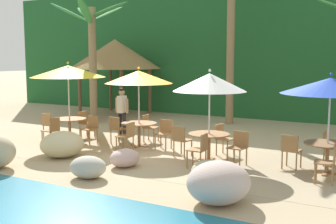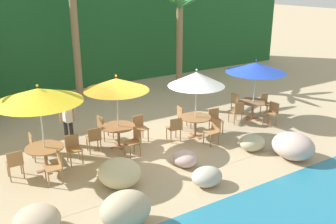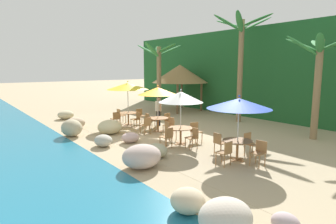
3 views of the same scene
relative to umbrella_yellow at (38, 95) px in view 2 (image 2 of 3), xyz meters
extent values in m
plane|color=tan|center=(3.43, 0.05, -2.29)|extent=(120.00, 120.00, 0.00)
cube|color=tan|center=(3.43, 0.05, -2.29)|extent=(18.00, 5.20, 0.01)
cube|color=#1E5628|center=(3.43, 9.05, 0.71)|extent=(28.00, 2.40, 6.00)
ellipsoid|color=tan|center=(0.78, -3.62, -1.87)|extent=(1.19, 0.97, 0.84)
ellipsoid|color=#B5B1A1|center=(3.43, -3.17, -2.03)|extent=(0.88, 0.75, 0.51)
ellipsoid|color=tan|center=(-0.97, -2.81, -1.99)|extent=(1.02, 1.07, 0.61)
ellipsoid|color=#AFAD89|center=(6.05, -2.19, -2.03)|extent=(0.87, 0.75, 0.52)
ellipsoid|color=#C5A49F|center=(3.57, -1.92, -2.06)|extent=(0.71, 0.83, 0.46)
ellipsoid|color=#C6ADA3|center=(6.71, -3.28, -1.89)|extent=(1.19, 1.36, 0.80)
ellipsoid|color=beige|center=(1.45, -1.90, -1.93)|extent=(1.14, 1.25, 0.72)
cylinder|color=silver|center=(0.00, 0.00, -1.09)|extent=(0.04, 0.04, 2.39)
cone|color=yellow|center=(0.00, 0.00, 0.00)|extent=(2.43, 2.43, 0.38)
sphere|color=yellow|center=(0.00, 0.00, 0.28)|extent=(0.07, 0.07, 0.07)
cube|color=olive|center=(0.00, 0.00, -2.27)|extent=(0.60, 0.12, 0.03)
cube|color=olive|center=(0.00, 0.00, -2.27)|extent=(0.12, 0.60, 0.03)
cylinder|color=olive|center=(0.00, 0.00, -1.92)|extent=(0.09, 0.09, 0.71)
cylinder|color=olive|center=(0.00, 0.00, -1.56)|extent=(1.10, 1.10, 0.03)
cylinder|color=#9E7042|center=(1.02, -0.22, -2.06)|extent=(0.04, 0.04, 0.45)
cylinder|color=#9E7042|center=(0.66, -0.21, -2.06)|extent=(0.04, 0.04, 0.45)
cylinder|color=#9E7042|center=(1.03, 0.14, -2.06)|extent=(0.04, 0.04, 0.45)
cylinder|color=#9E7042|center=(0.68, 0.15, -2.06)|extent=(0.04, 0.04, 0.45)
cube|color=#9E7042|center=(0.85, -0.03, -1.82)|extent=(0.44, 0.44, 0.03)
cube|color=#9E7042|center=(0.86, 0.16, -1.63)|extent=(0.42, 0.05, 0.42)
cylinder|color=#9E7042|center=(0.20, 1.02, -2.06)|extent=(0.04, 0.04, 0.45)
cylinder|color=#9E7042|center=(0.20, 0.67, -2.06)|extent=(0.04, 0.04, 0.45)
cylinder|color=#9E7042|center=(-0.15, 1.03, -2.06)|extent=(0.04, 0.04, 0.45)
cylinder|color=#9E7042|center=(-0.16, 0.68, -2.06)|extent=(0.04, 0.04, 0.45)
cube|color=#9E7042|center=(0.02, 0.85, -1.82)|extent=(0.43, 0.43, 0.03)
cube|color=#9E7042|center=(-0.18, 0.85, -1.63)|extent=(0.05, 0.42, 0.42)
cylinder|color=#9E7042|center=(-1.03, 0.19, -2.06)|extent=(0.04, 0.04, 0.45)
cylinder|color=#9E7042|center=(-0.67, 0.19, -2.06)|extent=(0.04, 0.04, 0.45)
cylinder|color=#9E7042|center=(-1.03, -0.16, -2.06)|extent=(0.04, 0.04, 0.45)
cylinder|color=#9E7042|center=(-0.67, -0.17, -2.06)|extent=(0.04, 0.04, 0.45)
cube|color=#9E7042|center=(-0.85, 0.01, -1.82)|extent=(0.43, 0.43, 0.03)
cube|color=#9E7042|center=(-0.85, -0.19, -1.63)|extent=(0.42, 0.04, 0.42)
cylinder|color=#9E7042|center=(-0.22, -1.02, -2.06)|extent=(0.04, 0.04, 0.45)
cylinder|color=#9E7042|center=(-0.20, -0.66, -2.06)|extent=(0.04, 0.04, 0.45)
cylinder|color=#9E7042|center=(0.14, -1.03, -2.06)|extent=(0.04, 0.04, 0.45)
cylinder|color=#9E7042|center=(0.15, -0.68, -2.06)|extent=(0.04, 0.04, 0.45)
cube|color=#9E7042|center=(-0.03, -0.85, -1.82)|extent=(0.44, 0.44, 0.03)
cube|color=#9E7042|center=(0.17, -0.86, -1.63)|extent=(0.05, 0.42, 0.42)
cylinder|color=silver|center=(2.50, 0.37, -1.16)|extent=(0.04, 0.04, 2.25)
cone|color=orange|center=(2.50, 0.37, -0.14)|extent=(2.08, 2.08, 0.39)
sphere|color=orange|center=(2.50, 0.37, 0.14)|extent=(0.07, 0.07, 0.07)
cube|color=olive|center=(2.50, 0.37, -2.27)|extent=(0.60, 0.12, 0.03)
cube|color=olive|center=(2.50, 0.37, -2.27)|extent=(0.12, 0.60, 0.03)
cylinder|color=olive|center=(2.50, 0.37, -1.92)|extent=(0.09, 0.09, 0.71)
cylinder|color=olive|center=(2.50, 0.37, -1.56)|extent=(1.10, 1.10, 0.03)
cylinder|color=#9E7042|center=(3.53, 0.22, -2.06)|extent=(0.04, 0.04, 0.45)
cylinder|color=#9E7042|center=(3.18, 0.21, -2.06)|extent=(0.04, 0.04, 0.45)
cylinder|color=#9E7042|center=(3.52, 0.58, -2.06)|extent=(0.04, 0.04, 0.45)
cylinder|color=#9E7042|center=(3.16, 0.57, -2.06)|extent=(0.04, 0.04, 0.45)
cube|color=#9E7042|center=(3.35, 0.40, -1.82)|extent=(0.43, 0.43, 0.03)
cube|color=#9E7042|center=(3.34, 0.60, -1.63)|extent=(0.42, 0.05, 0.42)
cylinder|color=#9E7042|center=(2.57, 1.41, -2.06)|extent=(0.04, 0.04, 0.45)
cylinder|color=#9E7042|center=(2.61, 1.06, -2.06)|extent=(0.04, 0.04, 0.45)
cylinder|color=#9E7042|center=(2.21, 1.37, -2.06)|extent=(0.04, 0.04, 0.45)
cylinder|color=#9E7042|center=(2.25, 1.02, -2.06)|extent=(0.04, 0.04, 0.45)
cube|color=#9E7042|center=(2.41, 1.21, -1.82)|extent=(0.46, 0.46, 0.03)
cube|color=#9E7042|center=(2.21, 1.19, -1.63)|extent=(0.08, 0.42, 0.42)
cylinder|color=#9E7042|center=(1.50, 0.66, -2.06)|extent=(0.04, 0.04, 0.45)
cylinder|color=#9E7042|center=(1.85, 0.62, -2.06)|extent=(0.04, 0.04, 0.45)
cylinder|color=#9E7042|center=(1.46, 0.31, -2.06)|extent=(0.04, 0.04, 0.45)
cylinder|color=#9E7042|center=(1.81, 0.27, -2.06)|extent=(0.04, 0.04, 0.45)
cube|color=#9E7042|center=(1.65, 0.46, -1.82)|extent=(0.46, 0.46, 0.03)
cube|color=#9E7042|center=(1.63, 0.27, -1.63)|extent=(0.42, 0.08, 0.42)
cylinder|color=#9E7042|center=(2.39, -0.67, -2.06)|extent=(0.04, 0.04, 0.45)
cylinder|color=#9E7042|center=(2.37, -0.31, -2.06)|extent=(0.04, 0.04, 0.45)
cylinder|color=#9E7042|center=(2.75, -0.64, -2.06)|extent=(0.04, 0.04, 0.45)
cylinder|color=#9E7042|center=(2.72, -0.29, -2.06)|extent=(0.04, 0.04, 0.45)
cube|color=#9E7042|center=(2.56, -0.48, -1.82)|extent=(0.45, 0.45, 0.03)
cube|color=#9E7042|center=(2.76, -0.46, -1.63)|extent=(0.07, 0.42, 0.42)
cylinder|color=silver|center=(5.15, -0.28, -1.19)|extent=(0.04, 0.04, 2.20)
cone|color=white|center=(5.15, -0.28, -0.19)|extent=(1.94, 1.94, 0.47)
sphere|color=white|center=(5.15, -0.28, 0.12)|extent=(0.07, 0.07, 0.07)
cube|color=olive|center=(5.15, -0.28, -2.27)|extent=(0.60, 0.12, 0.03)
cube|color=olive|center=(5.15, -0.28, -2.27)|extent=(0.12, 0.60, 0.03)
cylinder|color=olive|center=(5.15, -0.28, -1.92)|extent=(0.09, 0.09, 0.71)
cylinder|color=olive|center=(5.15, -0.28, -1.56)|extent=(1.10, 1.10, 0.03)
cylinder|color=#9E7042|center=(6.14, -0.60, -2.06)|extent=(0.04, 0.04, 0.45)
cylinder|color=#9E7042|center=(5.79, -0.55, -2.06)|extent=(0.04, 0.04, 0.45)
cylinder|color=#9E7042|center=(6.20, -0.25, -2.06)|extent=(0.04, 0.04, 0.45)
cylinder|color=#9E7042|center=(5.84, -0.20, -2.06)|extent=(0.04, 0.04, 0.45)
cube|color=#9E7042|center=(5.99, -0.40, -1.82)|extent=(0.48, 0.48, 0.03)
cube|color=#9E7042|center=(6.02, -0.20, -1.63)|extent=(0.42, 0.10, 0.42)
cylinder|color=#9E7042|center=(5.48, 0.71, -2.06)|extent=(0.04, 0.04, 0.45)
cylinder|color=#9E7042|center=(5.43, 0.36, -2.06)|extent=(0.04, 0.04, 0.45)
cylinder|color=#9E7042|center=(5.13, 0.76, -2.06)|extent=(0.04, 0.04, 0.45)
cylinder|color=#9E7042|center=(5.08, 0.41, -2.06)|extent=(0.04, 0.04, 0.45)
cube|color=#9E7042|center=(5.28, 0.56, -1.82)|extent=(0.48, 0.48, 0.03)
cube|color=#9E7042|center=(5.08, 0.59, -1.63)|extent=(0.10, 0.42, 0.42)
cylinder|color=#9E7042|center=(4.16, 0.03, -2.06)|extent=(0.04, 0.04, 0.45)
cylinder|color=#9E7042|center=(4.51, -0.01, -2.06)|extent=(0.04, 0.04, 0.45)
cylinder|color=#9E7042|center=(4.11, -0.32, -2.06)|extent=(0.04, 0.04, 0.45)
cylinder|color=#9E7042|center=(4.46, -0.37, -2.06)|extent=(0.04, 0.04, 0.45)
cube|color=#9E7042|center=(4.31, -0.17, -1.82)|extent=(0.47, 0.47, 0.03)
cube|color=#9E7042|center=(4.28, -0.37, -1.63)|extent=(0.42, 0.09, 0.42)
cylinder|color=#9E7042|center=(5.03, -1.32, -2.06)|extent=(0.04, 0.04, 0.45)
cylinder|color=#9E7042|center=(5.01, -0.96, -2.06)|extent=(0.04, 0.04, 0.45)
cylinder|color=#9E7042|center=(5.39, -1.30, -2.06)|extent=(0.04, 0.04, 0.45)
cylinder|color=#9E7042|center=(5.37, -0.94, -2.06)|extent=(0.04, 0.04, 0.45)
cube|color=#9E7042|center=(5.20, -1.13, -1.82)|extent=(0.44, 0.44, 0.03)
cube|color=#9E7042|center=(5.40, -1.12, -1.63)|extent=(0.06, 0.42, 0.42)
cylinder|color=silver|center=(8.12, -0.06, -1.19)|extent=(0.04, 0.04, 2.20)
cone|color=blue|center=(8.12, -0.06, -0.19)|extent=(2.30, 2.30, 0.37)
sphere|color=blue|center=(8.12, -0.06, 0.07)|extent=(0.07, 0.07, 0.07)
cube|color=olive|center=(8.12, -0.06, -2.27)|extent=(0.60, 0.12, 0.03)
cube|color=olive|center=(8.12, -0.06, -2.27)|extent=(0.12, 0.60, 0.03)
cylinder|color=olive|center=(8.12, -0.06, -1.92)|extent=(0.09, 0.09, 0.71)
cylinder|color=olive|center=(8.12, -0.06, -1.56)|extent=(1.10, 1.10, 0.03)
cylinder|color=#9E7042|center=(9.16, -0.19, -2.06)|extent=(0.04, 0.04, 0.45)
cylinder|color=#9E7042|center=(8.80, -0.21, -2.06)|extent=(0.04, 0.04, 0.45)
cylinder|color=#9E7042|center=(9.14, 0.17, -2.06)|extent=(0.04, 0.04, 0.45)
cylinder|color=#9E7042|center=(8.79, 0.15, -2.06)|extent=(0.04, 0.04, 0.45)
cube|color=#9E7042|center=(8.97, -0.02, -1.82)|extent=(0.44, 0.44, 0.03)
cube|color=#9E7042|center=(8.96, 0.18, -1.63)|extent=(0.42, 0.06, 0.42)
cylinder|color=#9E7042|center=(8.29, 0.97, -2.06)|extent=(0.04, 0.04, 0.45)
cylinder|color=#9E7042|center=(8.29, 0.61, -2.06)|extent=(0.04, 0.04, 0.45)
cylinder|color=#9E7042|center=(7.93, 0.96, -2.06)|extent=(0.04, 0.04, 0.45)
cylinder|color=#9E7042|center=(7.94, 0.61, -2.06)|extent=(0.04, 0.04, 0.45)
cube|color=#9E7042|center=(8.11, 0.79, -1.82)|extent=(0.43, 0.43, 0.03)
cube|color=#9E7042|center=(7.91, 0.79, -1.63)|extent=(0.04, 0.42, 0.42)
cylinder|color=#9E7042|center=(7.11, 0.19, -2.06)|extent=(0.04, 0.04, 0.45)
cylinder|color=#9E7042|center=(7.47, 0.17, -2.06)|extent=(0.04, 0.04, 0.45)
cylinder|color=#9E7042|center=(7.09, -0.16, -2.06)|extent=(0.04, 0.04, 0.45)
cylinder|color=#9E7042|center=(7.44, -0.19, -2.06)|extent=(0.04, 0.04, 0.45)
cube|color=#9E7042|center=(7.28, 0.00, -1.82)|extent=(0.45, 0.45, 0.03)
cube|color=#9E7042|center=(7.26, -0.20, -1.63)|extent=(0.42, 0.07, 0.42)
cylinder|color=#9E7042|center=(8.05, -1.10, -2.06)|extent=(0.04, 0.04, 0.45)
cylinder|color=#9E7042|center=(8.02, -0.75, -2.06)|extent=(0.04, 0.04, 0.45)
cylinder|color=#9E7042|center=(8.41, -1.07, -2.06)|extent=(0.04, 0.04, 0.45)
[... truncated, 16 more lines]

